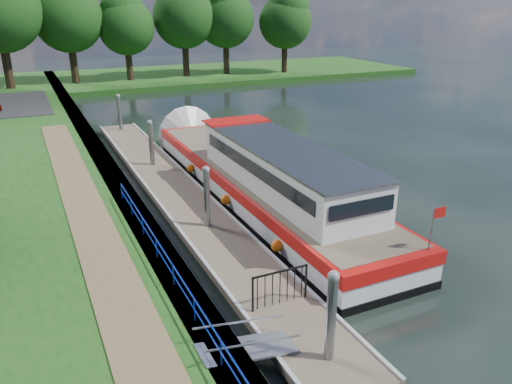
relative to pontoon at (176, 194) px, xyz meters
name	(u,v)px	position (x,y,z in m)	size (l,w,h in m)	color
ground	(317,358)	(0.00, -13.00, -0.18)	(160.00, 160.00, 0.00)	black
bank_edge	(115,185)	(-2.55, 2.00, 0.20)	(1.10, 90.00, 0.78)	#473D2D
far_bank	(178,76)	(12.00, 39.00, 0.12)	(60.00, 18.00, 0.60)	#194313
footpath	(98,242)	(-4.40, -5.00, 0.62)	(1.60, 40.00, 0.05)	brown
blue_fence	(183,286)	(-2.75, -10.00, 1.13)	(0.04, 18.04, 0.72)	#0C2DBF
pontoon	(176,194)	(0.00, 0.00, 0.00)	(2.50, 30.00, 0.56)	brown
mooring_piles	(175,173)	(0.00, 0.00, 1.10)	(0.30, 27.30, 3.55)	gray
gangway	(247,348)	(-1.85, -12.50, 0.44)	(2.58, 1.00, 0.92)	#A5A8AD
gate_panel	(280,282)	(0.00, -10.80, 0.97)	(1.85, 0.05, 1.15)	black
barge	(255,175)	(3.60, -1.36, 0.90)	(4.36, 21.15, 4.78)	black
horizon_trees	(55,12)	(-1.61, 35.68, 7.76)	(54.38, 10.03, 12.87)	#332316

